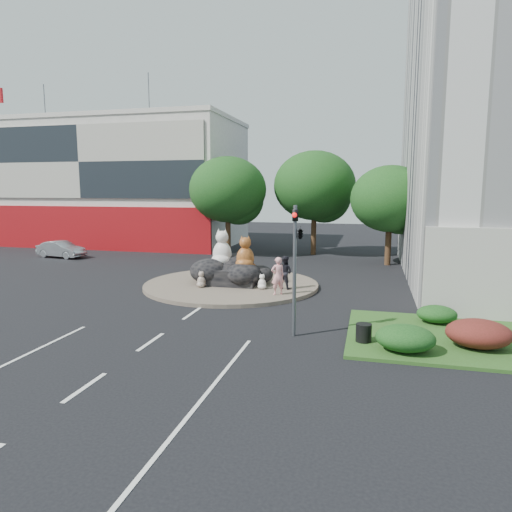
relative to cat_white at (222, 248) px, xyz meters
The scene contains 21 objects.
ground 10.62m from the cat_white, 86.38° to the right, with size 120.00×120.00×0.00m, color black.
roundabout_island 2.23m from the cat_white, 29.40° to the right, with size 10.00×10.00×0.20m, color brown.
rock_plinth 1.72m from the cat_white, 29.40° to the right, with size 3.20×2.60×0.90m, color black, non-canonical shape.
shophouse_block 24.99m from the cat_white, 134.68° to the left, with size 25.20×12.30×17.40m.
grass_verge 14.80m from the cat_white, 30.21° to the right, with size 10.00×6.00×0.12m, color #294517.
tree_left 12.52m from the cat_white, 105.65° to the left, with size 6.46×6.46×8.27m.
tree_mid 14.58m from the cat_white, 74.78° to the left, with size 6.84×6.84×8.76m.
tree_right 13.94m from the cat_white, 44.91° to the left, with size 5.70×5.70×7.30m.
hedge_near_green 13.55m from the cat_white, 44.14° to the right, with size 2.00×1.60×0.90m, color #123B13.
hedge_red 14.84m from the cat_white, 34.55° to the right, with size 2.20×1.76×0.99m, color #471B12.
hedge_back_green 12.59m from the cat_white, 26.53° to the right, with size 1.60×1.28×0.72m, color #123B13.
traffic_light 10.26m from the cat_white, 55.51° to the right, with size 0.44×1.24×5.00m.
street_lamp 13.88m from the cat_white, ahead, with size 2.34×0.22×8.06m.
cat_white is the anchor object (origin of this frame).
cat_tabby 1.71m from the cat_white, 22.04° to the right, with size 1.15×0.99×1.91m, color #A74922, non-canonical shape.
kitten_calico 2.47m from the cat_white, 108.36° to the right, with size 0.55×0.48×0.92m, color silver, non-canonical shape.
kitten_white 3.49m from the cat_white, 28.04° to the right, with size 0.51×0.44×0.85m, color white, non-canonical shape.
pedestrian_pink 4.71m from the cat_white, 33.50° to the right, with size 0.71×0.47×1.95m, color pink.
pedestrian_dark 4.21m from the cat_white, 14.96° to the right, with size 0.88×0.68×1.80m, color black.
parked_car 17.61m from the cat_white, 157.08° to the left, with size 1.45×4.15×1.37m, color #ACAEB4.
litter_bin 12.15m from the cat_white, 46.53° to the right, with size 0.57×0.57×0.66m, color black.
Camera 1 is at (7.74, -14.71, 5.61)m, focal length 32.00 mm.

